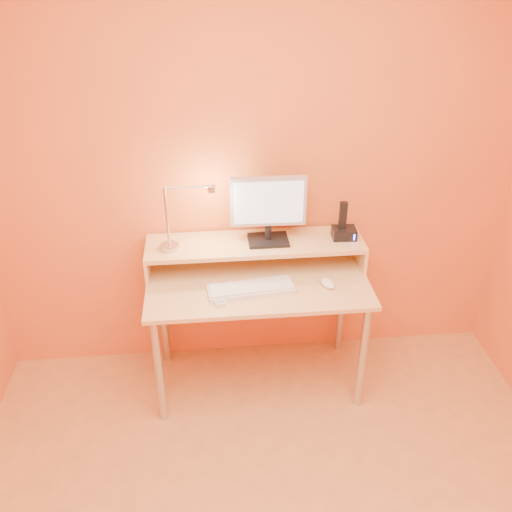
{
  "coord_description": "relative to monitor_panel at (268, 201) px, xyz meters",
  "views": [
    {
      "loc": [
        -0.25,
        -1.31,
        2.38
      ],
      "look_at": [
        -0.01,
        1.13,
        0.91
      ],
      "focal_mm": 38.88,
      "sensor_mm": 36.0,
      "label": 1
    }
  ],
  "objects": [
    {
      "name": "phone_dock",
      "position": [
        0.42,
        -0.01,
        -0.21
      ],
      "size": [
        0.13,
        0.1,
        0.06
      ],
      "primitive_type": "cube",
      "rotation": [
        0.0,
        0.0,
        -0.04
      ],
      "color": "black",
      "rests_on": "desk_shelf"
    },
    {
      "name": "monitor_back",
      "position": [
        -0.0,
        0.02,
        0.0
      ],
      "size": [
        0.36,
        0.02,
        0.23
      ],
      "primitive_type": "cube",
      "rotation": [
        0.0,
        0.0,
        -0.02
      ],
      "color": "black",
      "rests_on": "monitor_panel"
    },
    {
      "name": "lamp_base",
      "position": [
        -0.54,
        -0.04,
        -0.23
      ],
      "size": [
        0.1,
        0.1,
        0.02
      ],
      "primitive_type": "cylinder",
      "color": "silver",
      "rests_on": "desk_shelf"
    },
    {
      "name": "monitor_panel",
      "position": [
        0.0,
        0.0,
        0.0
      ],
      "size": [
        0.41,
        0.04,
        0.28
      ],
      "primitive_type": "cube",
      "rotation": [
        0.0,
        0.0,
        -0.02
      ],
      "color": "#B9B9C2",
      "rests_on": "monitor_neck"
    },
    {
      "name": "desk_leg_br",
      "position": [
        0.48,
        0.09,
        -0.77
      ],
      "size": [
        0.04,
        0.04,
        0.69
      ],
      "primitive_type": "cylinder",
      "color": "silver",
      "rests_on": "floor"
    },
    {
      "name": "remote_control",
      "position": [
        -0.29,
        -0.28,
        -0.39
      ],
      "size": [
        0.08,
        0.2,
        0.02
      ],
      "primitive_type": "cube",
      "rotation": [
        0.0,
        0.0,
        0.16
      ],
      "color": "silver",
      "rests_on": "desk_lower"
    },
    {
      "name": "wall_back",
      "position": [
        -0.07,
        0.16,
        0.13
      ],
      "size": [
        3.0,
        0.04,
        2.5
      ],
      "primitive_type": "cube",
      "color": "orange",
      "rests_on": "floor"
    },
    {
      "name": "shelf_riser_left",
      "position": [
        -0.66,
        -0.01,
        -0.33
      ],
      "size": [
        0.02,
        0.3,
        0.14
      ],
      "primitive_type": "cube",
      "color": "#E6B773",
      "rests_on": "desk_lower"
    },
    {
      "name": "desk_leg_fr",
      "position": [
        0.48,
        -0.41,
        -0.77
      ],
      "size": [
        0.04,
        0.04,
        0.69
      ],
      "primitive_type": "cylinder",
      "color": "silver",
      "rests_on": "floor"
    },
    {
      "name": "phone_led",
      "position": [
        0.47,
        -0.06,
        -0.21
      ],
      "size": [
        0.01,
        0.0,
        0.04
      ],
      "primitive_type": "cube",
      "color": "#215BFD",
      "rests_on": "phone_dock"
    },
    {
      "name": "desk_lower",
      "position": [
        -0.07,
        -0.16,
        -0.41
      ],
      "size": [
        1.2,
        0.6,
        0.02
      ],
      "primitive_type": "cube",
      "color": "#E6B773",
      "rests_on": "floor"
    },
    {
      "name": "desk_shelf",
      "position": [
        -0.07,
        -0.01,
        -0.25
      ],
      "size": [
        1.2,
        0.3,
        0.02
      ],
      "primitive_type": "cube",
      "color": "#E6B773",
      "rests_on": "desk_lower"
    },
    {
      "name": "desk_leg_bl",
      "position": [
        -0.62,
        0.09,
        -0.77
      ],
      "size": [
        0.04,
        0.04,
        0.69
      ],
      "primitive_type": "cylinder",
      "color": "silver",
      "rests_on": "floor"
    },
    {
      "name": "phone_handset",
      "position": [
        0.41,
        -0.01,
        -0.1
      ],
      "size": [
        0.04,
        0.03,
        0.16
      ],
      "primitive_type": "cube",
      "rotation": [
        0.0,
        0.0,
        -0.04
      ],
      "color": "black",
      "rests_on": "phone_dock"
    },
    {
      "name": "lamp_arm",
      "position": [
        -0.42,
        -0.04,
        0.12
      ],
      "size": [
        0.24,
        0.01,
        0.01
      ],
      "primitive_type": "cylinder",
      "rotation": [
        0.0,
        1.57,
        0.0
      ],
      "color": "silver",
      "rests_on": "lamp_post"
    },
    {
      "name": "monitor_foot",
      "position": [
        -0.0,
        -0.01,
        -0.23
      ],
      "size": [
        0.22,
        0.16,
        0.02
      ],
      "primitive_type": "cube",
      "color": "black",
      "rests_on": "desk_shelf"
    },
    {
      "name": "mouse",
      "position": [
        0.3,
        -0.24,
        -0.38
      ],
      "size": [
        0.09,
        0.12,
        0.04
      ],
      "primitive_type": "ellipsoid",
      "rotation": [
        0.0,
        0.0,
        0.35
      ],
      "color": "white",
      "rests_on": "desk_lower"
    },
    {
      "name": "lamp_head",
      "position": [
        -0.3,
        -0.04,
        0.1
      ],
      "size": [
        0.04,
        0.04,
        0.03
      ],
      "primitive_type": "cylinder",
      "color": "silver",
      "rests_on": "lamp_arm"
    },
    {
      "name": "lamp_bulb",
      "position": [
        -0.3,
        -0.04,
        0.09
      ],
      "size": [
        0.03,
        0.03,
        0.0
      ],
      "primitive_type": "cylinder",
      "color": "#FFEAC6",
      "rests_on": "lamp_head"
    },
    {
      "name": "shelf_riser_right",
      "position": [
        0.52,
        -0.01,
        -0.33
      ],
      "size": [
        0.02,
        0.3,
        0.14
      ],
      "primitive_type": "cube",
      "color": "#E6B773",
      "rests_on": "desk_lower"
    },
    {
      "name": "keyboard",
      "position": [
        -0.12,
        -0.25,
        -0.39
      ],
      "size": [
        0.47,
        0.19,
        0.02
      ],
      "primitive_type": "cube",
      "rotation": [
        0.0,
        0.0,
        0.11
      ],
      "color": "silver",
      "rests_on": "desk_lower"
    },
    {
      "name": "lamp_post",
      "position": [
        -0.54,
        -0.04,
        -0.05
      ],
      "size": [
        0.01,
        0.01,
        0.33
      ],
      "primitive_type": "cylinder",
      "color": "silver",
      "rests_on": "lamp_base"
    },
    {
      "name": "desk_leg_fl",
      "position": [
        -0.62,
        -0.41,
        -0.77
      ],
      "size": [
        0.04,
        0.04,
        0.69
      ],
      "primitive_type": "cylinder",
      "color": "silver",
      "rests_on": "floor"
    },
    {
      "name": "monitor_neck",
      "position": [
        -0.0,
        -0.01,
        -0.19
      ],
      "size": [
        0.04,
        0.04,
        0.07
      ],
      "primitive_type": "cylinder",
      "color": "black",
      "rests_on": "monitor_foot"
    },
    {
      "name": "monitor_screen",
      "position": [
        0.0,
        -0.02,
        0.0
      ],
      "size": [
        0.37,
        0.01,
        0.24
      ],
      "primitive_type": "cube",
      "rotation": [
        0.0,
        0.0,
        -0.02
      ],
      "color": "#CCE5FF",
      "rests_on": "monitor_panel"
    }
  ]
}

